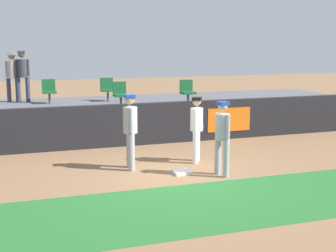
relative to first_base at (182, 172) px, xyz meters
name	(u,v)px	position (x,y,z in m)	size (l,w,h in m)	color
ground_plane	(172,175)	(-0.26, -0.01, -0.04)	(60.00, 60.00, 0.00)	#846042
grass_foreground_strip	(210,205)	(-0.26, -2.26, -0.04)	(18.00, 2.80, 0.01)	#26662B
first_base	(182,172)	(0.00, 0.00, 0.00)	(0.40, 0.40, 0.08)	white
player_fielder_home	(197,125)	(0.78, 0.95, 0.95)	(0.51, 0.46, 1.72)	white
player_runner_visitor	(130,126)	(-1.04, 0.83, 1.04)	(0.39, 0.52, 1.86)	#9EA3AD
player_coach_visitor	(222,133)	(0.83, -0.46, 0.98)	(0.40, 0.48, 1.77)	#9EA3AD
field_wall	(133,124)	(-0.24, 3.54, 0.60)	(18.00, 0.26, 1.28)	black
bleacher_platform	(114,117)	(-0.26, 6.11, 0.45)	(18.00, 4.80, 0.99)	#59595E
seat_back_left	(49,90)	(-2.41, 6.78, 1.42)	(0.46, 0.44, 0.84)	#4C4C51
seat_front_right	(187,91)	(2.09, 4.98, 1.42)	(0.46, 0.44, 0.84)	#4C4C51
seat_front_center	(120,93)	(-0.29, 4.98, 1.42)	(0.45, 0.44, 0.84)	#4C4C51
seat_back_center	(107,88)	(-0.34, 6.78, 1.42)	(0.47, 0.44, 0.84)	#4C4C51
spectator_hooded	(12,74)	(-3.58, 7.54, 1.96)	(0.47, 0.42, 1.74)	#33384C
spectator_capped	(22,73)	(-3.25, 7.38, 2.00)	(0.51, 0.35, 1.82)	#33384C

